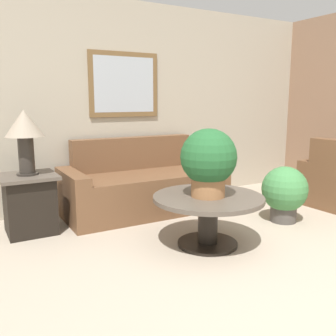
# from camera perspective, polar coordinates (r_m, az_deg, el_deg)

# --- Properties ---
(wall_back) EXTENTS (7.44, 0.09, 2.60)m
(wall_back) POSITION_cam_1_polar(r_m,az_deg,el_deg) (5.05, -4.23, 9.62)
(wall_back) COLOR #B2A893
(wall_back) RESTS_ON ground_plane
(couch_main) EXTENTS (1.97, 0.87, 0.90)m
(couch_main) POSITION_cam_1_polar(r_m,az_deg,el_deg) (4.65, -3.69, -2.94)
(couch_main) COLOR brown
(couch_main) RESTS_ON ground_plane
(coffee_table) EXTENTS (1.04, 1.04, 0.48)m
(coffee_table) POSITION_cam_1_polar(r_m,az_deg,el_deg) (3.56, 6.13, -6.33)
(coffee_table) COLOR black
(coffee_table) RESTS_ON ground_plane
(side_table) EXTENTS (0.56, 0.56, 0.62)m
(side_table) POSITION_cam_1_polar(r_m,az_deg,el_deg) (4.15, -20.33, -5.05)
(side_table) COLOR black
(side_table) RESTS_ON ground_plane
(table_lamp) EXTENTS (0.38, 0.38, 0.66)m
(table_lamp) POSITION_cam_1_polar(r_m,az_deg,el_deg) (4.02, -21.01, 5.44)
(table_lamp) COLOR #2D2823
(table_lamp) RESTS_ON side_table
(potted_plant_on_table) EXTENTS (0.52, 0.52, 0.63)m
(potted_plant_on_table) POSITION_cam_1_polar(r_m,az_deg,el_deg) (3.45, 6.19, 1.19)
(potted_plant_on_table) COLOR #9E6B42
(potted_plant_on_table) RESTS_ON coffee_table
(potted_plant_floor) EXTENTS (0.51, 0.51, 0.63)m
(potted_plant_floor) POSITION_cam_1_polar(r_m,az_deg,el_deg) (4.43, 17.33, -3.46)
(potted_plant_floor) COLOR #4C4742
(potted_plant_floor) RESTS_ON ground_plane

